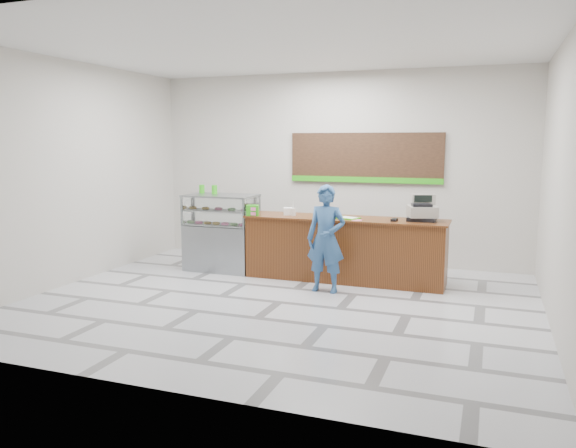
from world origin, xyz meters
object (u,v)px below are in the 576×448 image
(customer, at_px, (326,239))
(serving_tray, at_px, (347,218))
(cash_register, at_px, (422,211))
(display_case, at_px, (221,232))
(sales_counter, at_px, (345,249))

(customer, bearing_deg, serving_tray, 78.16)
(cash_register, distance_m, serving_tray, 1.16)
(customer, bearing_deg, cash_register, 34.46)
(display_case, distance_m, customer, 2.26)
(cash_register, xyz_separation_m, customer, (-1.30, -0.85, -0.37))
(display_case, xyz_separation_m, serving_tray, (2.28, -0.09, 0.36))
(display_case, height_order, customer, customer)
(sales_counter, relative_size, display_case, 2.45)
(cash_register, bearing_deg, sales_counter, 167.26)
(display_case, bearing_deg, cash_register, 1.58)
(display_case, distance_m, cash_register, 3.46)
(sales_counter, height_order, cash_register, cash_register)
(serving_tray, bearing_deg, customer, -83.77)
(cash_register, height_order, customer, customer)
(sales_counter, height_order, display_case, display_case)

